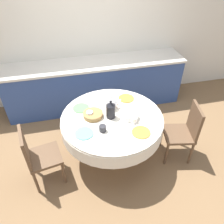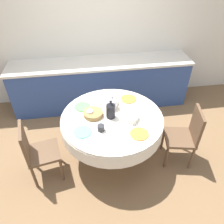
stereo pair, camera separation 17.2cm
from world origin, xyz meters
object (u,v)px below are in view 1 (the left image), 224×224
chair_left (185,130)px  coffee_carafe (111,110)px  chair_right (37,155)px  teapot (111,103)px

chair_left → coffee_carafe: bearing=90.3°
chair_right → teapot: (1.03, 0.38, 0.36)m
chair_left → teapot: teapot is taller
chair_left → coffee_carafe: coffee_carafe is taller
chair_right → teapot: bearing=99.1°
chair_right → coffee_carafe: (0.99, 0.19, 0.39)m
teapot → chair_right: bearing=-159.8°
chair_left → chair_right: size_ratio=1.00×
chair_left → teapot: 1.11m
teapot → coffee_carafe: bearing=-104.2°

